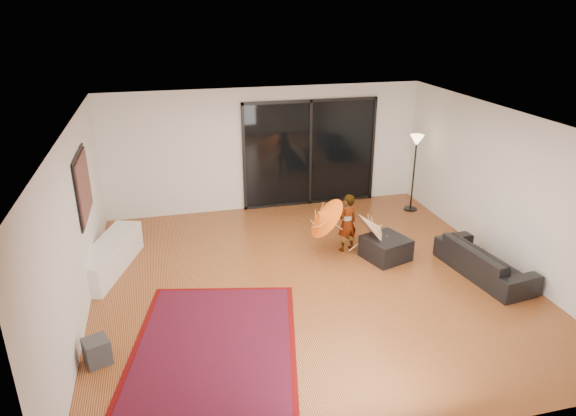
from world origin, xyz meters
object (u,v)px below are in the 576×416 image
object	(u,v)px
sofa	(485,260)
ottoman	(386,248)
media_console	(110,256)
child	(347,223)

from	to	relation	value
sofa	ottoman	size ratio (longest dim) A/B	2.63
media_console	sofa	bearing A→B (deg)	3.45
sofa	ottoman	world-z (taller)	sofa
ottoman	child	world-z (taller)	child
sofa	child	bearing A→B (deg)	46.28
sofa	ottoman	xyz separation A→B (m)	(-1.38, 0.97, -0.07)
child	sofa	bearing A→B (deg)	127.92
media_console	child	bearing A→B (deg)	15.46
media_console	child	xyz separation A→B (m)	(4.24, -0.26, 0.30)
ottoman	media_console	bearing A→B (deg)	171.19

